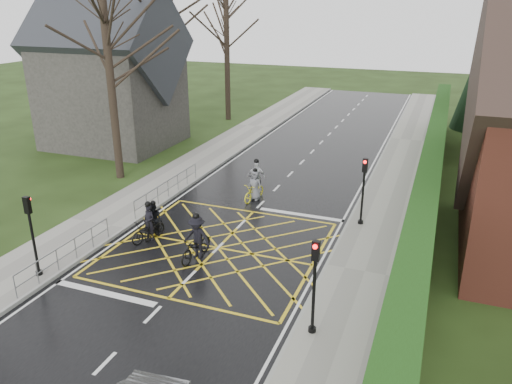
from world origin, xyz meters
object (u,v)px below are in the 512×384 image
Objects in this scene: cyclist_front at (256,180)px; cyclist_rear at (149,228)px; cyclist_mid at (197,242)px; cyclist_back at (154,223)px; cyclist_lead at (255,189)px.

cyclist_rear is at bearing -111.45° from cyclist_front.
cyclist_mid is at bearing 0.71° from cyclist_rear.
cyclist_back is 6.02m from cyclist_lead.
cyclist_mid is at bearing -27.15° from cyclist_back.
cyclist_rear reaches higher than cyclist_lead.
cyclist_back is at bearing -103.85° from cyclist_lead.
cyclist_mid is 1.11× the size of cyclist_front.
cyclist_mid is at bearing -78.30° from cyclist_lead.
cyclist_lead reaches higher than cyclist_back.
cyclist_front is at bearing 88.44° from cyclist_rear.
cyclist_rear is 2.75m from cyclist_mid.
cyclist_front is 1.13m from cyclist_lead.
cyclist_lead is (0.33, -1.08, -0.09)m from cyclist_front.
cyclist_mid is 6.58m from cyclist_lead.
cyclist_back is 0.90× the size of cyclist_front.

